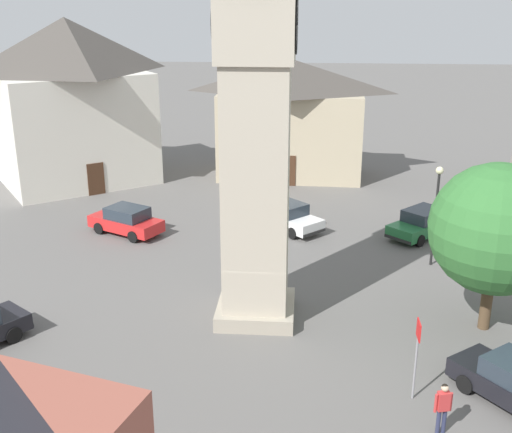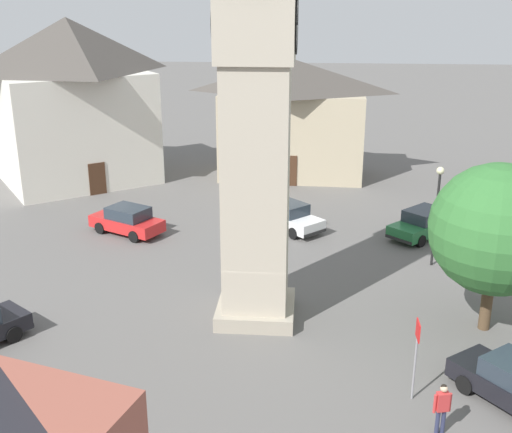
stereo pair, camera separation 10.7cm
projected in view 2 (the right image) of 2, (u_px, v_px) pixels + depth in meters
ground_plane at (256, 316)px, 26.07m from camera, size 200.00×200.00×0.00m
clock_tower at (256, 47)px, 22.54m from camera, size 3.73×3.73×18.28m
car_red_corner at (423, 223)px, 34.27m from camera, size 4.14×4.08×1.53m
car_black_far at (288, 216)px, 35.37m from camera, size 4.11×4.11×1.53m
car_green_alley at (127, 220)px, 34.75m from camera, size 3.38×4.44×1.53m
pedestrian at (442, 405)px, 18.79m from camera, size 0.30×0.55×1.69m
tree at (496, 230)px, 23.74m from camera, size 4.99×4.99×6.65m
building_shop_left at (292, 118)px, 44.64m from camera, size 5.62×10.56×8.21m
building_hall_far at (73, 100)px, 43.10m from camera, size 12.49×12.84×10.98m
lamp_post at (438, 200)px, 29.87m from camera, size 0.36×0.36×4.90m
road_sign at (416, 347)px, 20.13m from camera, size 0.60×0.07×2.80m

